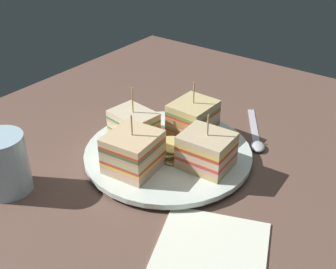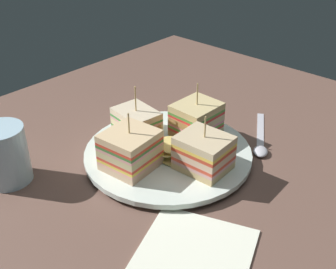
{
  "view_description": "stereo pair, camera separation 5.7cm",
  "coord_description": "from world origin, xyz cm",
  "px_view_note": "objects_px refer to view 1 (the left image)",
  "views": [
    {
      "loc": [
        -46.35,
        -34.11,
        39.18
      ],
      "look_at": [
        0.0,
        0.0,
        4.54
      ],
      "focal_mm": 45.36,
      "sensor_mm": 36.0,
      "label": 1
    },
    {
      "loc": [
        -42.75,
        -38.53,
        39.18
      ],
      "look_at": [
        0.0,
        0.0,
        4.54
      ],
      "focal_mm": 45.36,
      "sensor_mm": 36.0,
      "label": 2
    }
  ],
  "objects_px": {
    "sandwich_wedge_1": "(133,152)",
    "napkin": "(211,250)",
    "sandwich_wedge_3": "(191,118)",
    "drinking_glass": "(5,168)",
    "sandwich_wedge_0": "(132,126)",
    "chip_pile": "(171,149)",
    "plate": "(168,153)",
    "spoon": "(256,139)",
    "sandwich_wedge_2": "(206,151)"
  },
  "relations": [
    {
      "from": "sandwich_wedge_0",
      "to": "drinking_glass",
      "type": "height_order",
      "value": "sandwich_wedge_0"
    },
    {
      "from": "sandwich_wedge_0",
      "to": "spoon",
      "type": "xyz_separation_m",
      "value": [
        0.14,
        -0.16,
        -0.04
      ]
    },
    {
      "from": "napkin",
      "to": "spoon",
      "type": "bearing_deg",
      "value": 14.83
    },
    {
      "from": "chip_pile",
      "to": "sandwich_wedge_3",
      "type": "bearing_deg",
      "value": 11.1
    },
    {
      "from": "sandwich_wedge_3",
      "to": "spoon",
      "type": "xyz_separation_m",
      "value": [
        0.06,
        -0.1,
        -0.04
      ]
    },
    {
      "from": "drinking_glass",
      "to": "sandwich_wedge_3",
      "type": "bearing_deg",
      "value": -26.65
    },
    {
      "from": "sandwich_wedge_0",
      "to": "chip_pile",
      "type": "relative_size",
      "value": 1.18
    },
    {
      "from": "sandwich_wedge_1",
      "to": "drinking_glass",
      "type": "distance_m",
      "value": 0.18
    },
    {
      "from": "sandwich_wedge_2",
      "to": "chip_pile",
      "type": "height_order",
      "value": "sandwich_wedge_2"
    },
    {
      "from": "napkin",
      "to": "sandwich_wedge_2",
      "type": "bearing_deg",
      "value": 34.87
    },
    {
      "from": "plate",
      "to": "chip_pile",
      "type": "xyz_separation_m",
      "value": [
        -0.01,
        -0.01,
        0.02
      ]
    },
    {
      "from": "plate",
      "to": "spoon",
      "type": "height_order",
      "value": "plate"
    },
    {
      "from": "spoon",
      "to": "chip_pile",
      "type": "bearing_deg",
      "value": -60.63
    },
    {
      "from": "sandwich_wedge_0",
      "to": "plate",
      "type": "bearing_deg",
      "value": 11.99
    },
    {
      "from": "plate",
      "to": "sandwich_wedge_3",
      "type": "bearing_deg",
      "value": 2.45
    },
    {
      "from": "sandwich_wedge_1",
      "to": "sandwich_wedge_2",
      "type": "height_order",
      "value": "sandwich_wedge_1"
    },
    {
      "from": "sandwich_wedge_1",
      "to": "spoon",
      "type": "distance_m",
      "value": 0.23
    },
    {
      "from": "plate",
      "to": "drinking_glass",
      "type": "relative_size",
      "value": 3.03
    },
    {
      "from": "sandwich_wedge_0",
      "to": "sandwich_wedge_3",
      "type": "height_order",
      "value": "sandwich_wedge_3"
    },
    {
      "from": "sandwich_wedge_1",
      "to": "napkin",
      "type": "relative_size",
      "value": 0.67
    },
    {
      "from": "spoon",
      "to": "sandwich_wedge_1",
      "type": "bearing_deg",
      "value": -58.35
    },
    {
      "from": "sandwich_wedge_2",
      "to": "napkin",
      "type": "distance_m",
      "value": 0.17
    },
    {
      "from": "sandwich_wedge_3",
      "to": "napkin",
      "type": "distance_m",
      "value": 0.27
    },
    {
      "from": "sandwich_wedge_3",
      "to": "napkin",
      "type": "xyz_separation_m",
      "value": [
        -0.2,
        -0.17,
        -0.04
      ]
    },
    {
      "from": "sandwich_wedge_1",
      "to": "drinking_glass",
      "type": "relative_size",
      "value": 1.02
    },
    {
      "from": "sandwich_wedge_3",
      "to": "napkin",
      "type": "relative_size",
      "value": 0.7
    },
    {
      "from": "plate",
      "to": "sandwich_wedge_3",
      "type": "distance_m",
      "value": 0.08
    },
    {
      "from": "plate",
      "to": "spoon",
      "type": "xyz_separation_m",
      "value": [
        0.13,
        -0.09,
        -0.01
      ]
    },
    {
      "from": "plate",
      "to": "napkin",
      "type": "xyz_separation_m",
      "value": [
        -0.13,
        -0.16,
        -0.01
      ]
    },
    {
      "from": "chip_pile",
      "to": "drinking_glass",
      "type": "distance_m",
      "value": 0.25
    },
    {
      "from": "sandwich_wedge_1",
      "to": "drinking_glass",
      "type": "height_order",
      "value": "sandwich_wedge_1"
    },
    {
      "from": "sandwich_wedge_0",
      "to": "drinking_glass",
      "type": "bearing_deg",
      "value": -101.21
    },
    {
      "from": "sandwich_wedge_0",
      "to": "sandwich_wedge_1",
      "type": "bearing_deg",
      "value": -40.08
    },
    {
      "from": "sandwich_wedge_3",
      "to": "sandwich_wedge_1",
      "type": "bearing_deg",
      "value": -2.15
    },
    {
      "from": "sandwich_wedge_0",
      "to": "sandwich_wedge_1",
      "type": "xyz_separation_m",
      "value": [
        -0.07,
        -0.06,
        0.01
      ]
    },
    {
      "from": "sandwich_wedge_1",
      "to": "drinking_glass",
      "type": "bearing_deg",
      "value": 130.55
    },
    {
      "from": "sandwich_wedge_3",
      "to": "chip_pile",
      "type": "bearing_deg",
      "value": 12.81
    },
    {
      "from": "sandwich_wedge_1",
      "to": "sandwich_wedge_2",
      "type": "distance_m",
      "value": 0.11
    },
    {
      "from": "chip_pile",
      "to": "napkin",
      "type": "relative_size",
      "value": 0.57
    },
    {
      "from": "sandwich_wedge_0",
      "to": "drinking_glass",
      "type": "distance_m",
      "value": 0.21
    },
    {
      "from": "plate",
      "to": "sandwich_wedge_0",
      "type": "xyz_separation_m",
      "value": [
        -0.0,
        0.07,
        0.03
      ]
    },
    {
      "from": "sandwich_wedge_1",
      "to": "chip_pile",
      "type": "bearing_deg",
      "value": -27.22
    },
    {
      "from": "sandwich_wedge_2",
      "to": "napkin",
      "type": "bearing_deg",
      "value": 122.18
    },
    {
      "from": "drinking_glass",
      "to": "napkin",
      "type": "bearing_deg",
      "value": -77.1
    },
    {
      "from": "sandwich_wedge_2",
      "to": "spoon",
      "type": "bearing_deg",
      "value": -101.61
    },
    {
      "from": "sandwich_wedge_3",
      "to": "spoon",
      "type": "height_order",
      "value": "sandwich_wedge_3"
    },
    {
      "from": "sandwich_wedge_1",
      "to": "sandwich_wedge_3",
      "type": "bearing_deg",
      "value": -9.34
    },
    {
      "from": "sandwich_wedge_3",
      "to": "drinking_glass",
      "type": "xyz_separation_m",
      "value": [
        -0.27,
        0.14,
        -0.01
      ]
    },
    {
      "from": "sandwich_wedge_3",
      "to": "chip_pile",
      "type": "distance_m",
      "value": 0.08
    },
    {
      "from": "spoon",
      "to": "plate",
      "type": "bearing_deg",
      "value": -65.74
    }
  ]
}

